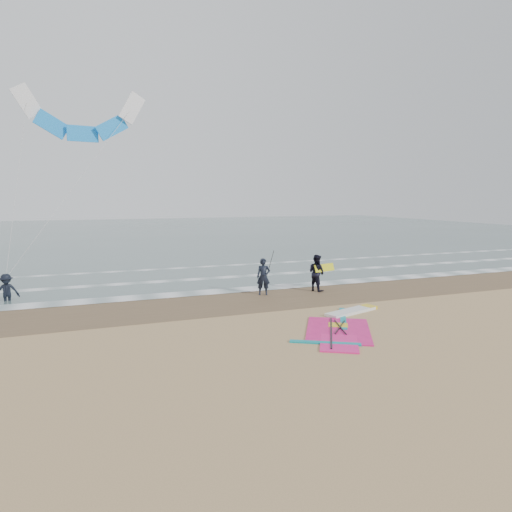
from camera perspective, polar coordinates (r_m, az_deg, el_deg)
name	(u,v)px	position (r m, az deg, el deg)	size (l,w,h in m)	color
ground	(328,333)	(16.67, 8.94, -9.49)	(120.00, 120.00, 0.00)	tan
sea_water	(147,233)	(62.51, -13.47, 2.82)	(120.00, 80.00, 0.02)	#47605E
wet_sand_band	(265,298)	(21.90, 1.10, -5.29)	(120.00, 5.00, 0.01)	brown
foam_waterline	(236,282)	(25.98, -2.57, -3.21)	(120.00, 9.15, 0.02)	white
windsurf_rig	(343,325)	(17.69, 10.88, -8.42)	(5.51, 5.22, 0.13)	white
person_standing	(263,277)	(22.46, 0.94, -2.61)	(0.66, 0.44, 1.82)	black
person_walking	(316,273)	(23.63, 7.57, -2.08)	(0.92, 0.71, 1.89)	black
person_wading	(6,284)	(24.00, -28.77, -3.09)	(1.07, 0.61, 1.65)	black
held_pole	(269,268)	(22.50, 1.65, -1.49)	(0.17, 0.86, 1.82)	black
carried_kiteboard	(324,268)	(23.70, 8.55, -1.46)	(1.30, 0.51, 0.39)	yellow
surf_kite	(82,119)	(27.96, -20.95, 15.65)	(7.17, 4.47, 9.71)	white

